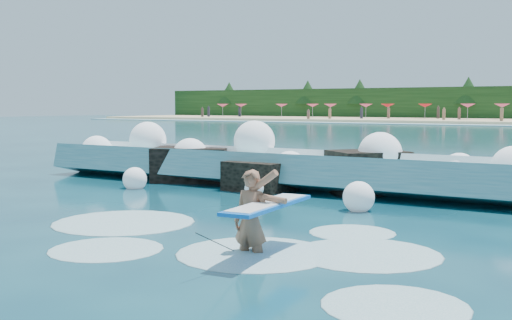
% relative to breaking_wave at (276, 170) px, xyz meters
% --- Properties ---
extents(ground, '(200.00, 200.00, 0.00)m').
position_rel_breaking_wave_xyz_m(ground, '(0.66, -6.52, -0.48)').
color(ground, '#072A3D').
rests_on(ground, ground).
extents(breaking_wave, '(15.95, 2.58, 1.38)m').
position_rel_breaking_wave_xyz_m(breaking_wave, '(0.00, 0.00, 0.00)').
color(breaking_wave, teal).
rests_on(breaking_wave, ground).
extents(rock_cluster, '(8.30, 3.15, 1.33)m').
position_rel_breaking_wave_xyz_m(rock_cluster, '(-0.33, -0.22, -0.06)').
color(rock_cluster, black).
rests_on(rock_cluster, ground).
extents(surfer_with_board, '(0.94, 2.84, 1.64)m').
position_rel_breaking_wave_xyz_m(surfer_with_board, '(4.09, -7.60, 0.12)').
color(surfer_with_board, '#8D5B42').
rests_on(surfer_with_board, ground).
extents(wave_spray, '(14.32, 4.04, 1.99)m').
position_rel_breaking_wave_xyz_m(wave_spray, '(-0.50, -0.25, 0.45)').
color(wave_spray, white).
rests_on(wave_spray, ground).
extents(surf_foam, '(8.85, 5.44, 0.14)m').
position_rel_breaking_wave_xyz_m(surf_foam, '(3.14, -7.08, -0.48)').
color(surf_foam, silver).
rests_on(surf_foam, ground).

